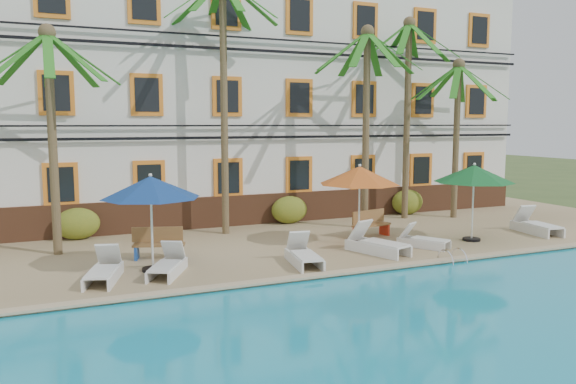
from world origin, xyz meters
name	(u,v)px	position (x,y,z in m)	size (l,w,h in m)	color
ground	(351,271)	(0.00, 0.00, 0.00)	(100.00, 100.00, 0.00)	#384C23
pool_deck	(284,235)	(0.00, 5.00, 0.12)	(30.00, 12.00, 0.25)	tan
swimming_pool	(551,363)	(0.00, -7.00, 0.10)	(26.00, 12.00, 0.20)	teal
pool_coping	(367,269)	(0.00, -0.90, 0.28)	(30.00, 0.35, 0.06)	tan
hotel_building	(240,97)	(0.00, 9.98, 5.37)	(25.40, 6.44, 10.22)	silver
palm_a	(51,107)	(-7.72, 4.51, 4.71)	(4.07, 4.07, 6.88)	brown
palm_b	(224,71)	(-2.03, 5.62, 6.06)	(4.07, 4.07, 9.22)	brown
palm_c	(366,99)	(3.22, 4.63, 5.14)	(4.07, 4.07, 7.61)	brown
palm_d	(408,92)	(5.91, 5.84, 5.54)	(4.07, 4.07, 8.30)	brown
palm_e	(457,115)	(7.96, 5.19, 4.58)	(4.07, 4.07, 6.66)	brown
shrub_left	(77,224)	(-7.04, 6.60, 0.80)	(1.50, 0.90, 1.10)	#1A5317
shrub_mid	(289,210)	(0.92, 6.60, 0.80)	(1.50, 0.90, 1.10)	#1A5317
shrub_right	(407,202)	(6.58, 6.60, 0.80)	(1.50, 0.90, 1.10)	#1A5317
umbrella_blue	(151,188)	(-5.38, 1.37, 2.52)	(2.66, 2.66, 2.66)	black
umbrella_red	(360,176)	(1.44, 2.03, 2.54)	(2.68, 2.68, 2.68)	black
umbrella_green	(474,174)	(5.33, 1.09, 2.53)	(2.67, 2.67, 2.67)	black
lounger_a	(104,270)	(-6.70, 0.84, 0.53)	(1.18, 1.97, 0.88)	silver
lounger_b	(168,265)	(-5.09, 0.80, 0.52)	(1.38, 1.86, 0.84)	silver
lounger_c	(304,255)	(-1.34, 0.37, 0.54)	(0.95, 1.96, 0.89)	silver
lounger_d	(376,243)	(1.33, 0.78, 0.57)	(1.36, 2.19, 0.97)	silver
lounger_e	(423,239)	(3.16, 0.90, 0.50)	(1.32, 1.70, 0.77)	silver
lounger_f	(536,225)	(8.38, 1.19, 0.56)	(1.00, 2.13, 0.97)	silver
bench_left	(159,243)	(-4.95, 2.73, 0.72)	(1.57, 0.92, 0.93)	olive
bench_right	(370,224)	(2.48, 3.04, 0.72)	(1.57, 0.79, 0.93)	olive
pool_ladder	(452,261)	(2.80, -1.00, 0.25)	(0.54, 0.74, 0.74)	silver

